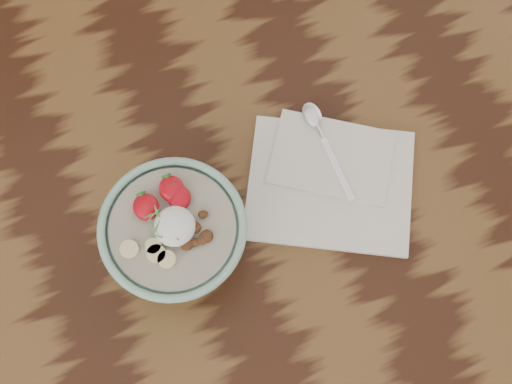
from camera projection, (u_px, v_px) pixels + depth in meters
table at (202, 209)px, 111.55cm from camera, size 160.00×90.00×75.00cm
breakfast_bowl at (175, 235)px, 93.99cm from camera, size 19.14×19.14×12.81cm
napkin at (330, 179)px, 102.59cm from camera, size 29.54×27.74×1.44cm
spoon at (318, 128)px, 103.74cm from camera, size 2.76×16.19×0.85cm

